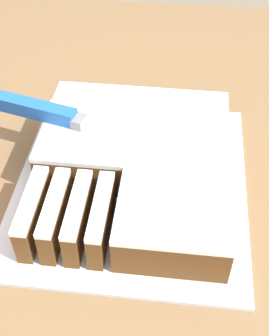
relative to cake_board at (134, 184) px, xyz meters
name	(u,v)px	position (x,y,z in m)	size (l,w,h in m)	color
countertop	(162,327)	(0.06, 0.03, -0.48)	(1.40, 1.10, 0.96)	brown
cake_board	(134,184)	(0.00, 0.00, 0.00)	(0.33, 0.36, 0.01)	silver
cake	(140,165)	(0.01, 0.01, 0.03)	(0.27, 0.30, 0.06)	brown
knife	(60,116)	(-0.11, 0.05, 0.07)	(0.32, 0.10, 0.02)	silver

